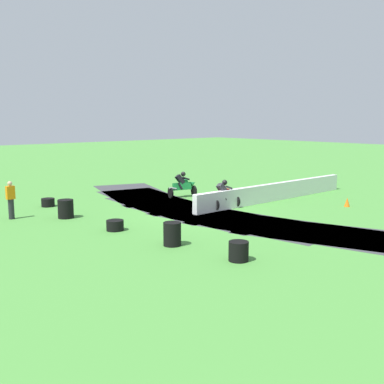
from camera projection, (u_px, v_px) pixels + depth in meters
name	position (u px, v px, depth m)	size (l,w,h in m)	color
ground_plane	(202.00, 213.00, 21.43)	(120.00, 120.00, 0.00)	#4C933D
track_asphalt	(210.00, 212.00, 21.75)	(6.15, 22.00, 0.01)	#3D3D42
safety_barrier	(275.00, 192.00, 24.82)	(0.30, 11.41, 0.90)	white
motorcycle_lead_green	(183.00, 185.00, 25.82)	(1.71, 1.07, 1.43)	black
motorcycle_chase_red	(225.00, 195.00, 22.45)	(1.68, 0.72, 1.43)	black
tire_stack_near	(48.00, 202.00, 23.09)	(0.63, 0.63, 0.40)	black
tire_stack_mid_a	(66.00, 209.00, 20.40)	(0.67, 0.67, 0.80)	black
tire_stack_mid_b	(115.00, 225.00, 18.17)	(0.66, 0.66, 0.40)	black
tire_stack_far	(172.00, 234.00, 15.99)	(0.60, 0.60, 0.80)	black
tire_stack_extra_a	(239.00, 251.00, 14.29)	(0.61, 0.61, 0.60)	black
track_marshal	(11.00, 200.00, 20.14)	(0.34, 0.24, 1.63)	#232328
traffic_cone	(347.00, 202.00, 23.03)	(0.28, 0.28, 0.44)	orange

